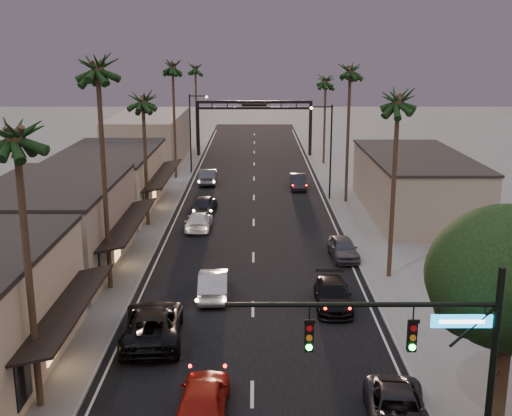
{
  "coord_description": "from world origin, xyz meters",
  "views": [
    {
      "loc": [
        0.13,
        -14.27,
        14.31
      ],
      "look_at": [
        0.19,
        32.09,
        2.5
      ],
      "focal_mm": 45.0,
      "sensor_mm": 36.0,
      "label": 1
    }
  ],
  "objects_px": {
    "palm_lc": "(143,96)",
    "oncoming_silver": "(213,284)",
    "palm_la": "(15,126)",
    "palm_rb": "(350,67)",
    "palm_lb": "(97,62)",
    "curbside_black": "(333,295)",
    "traffic_signal": "(433,350)",
    "streetlight_right": "(328,144)",
    "oncoming_red": "(203,399)",
    "palm_rc": "(326,78)",
    "palm_ra": "(399,95)",
    "streetlight_left": "(193,127)",
    "palm_far": "(195,66)",
    "curbside_near": "(397,412)",
    "palm_ld": "(172,63)",
    "oncoming_pickup": "(153,324)",
    "arch": "(254,114)"
  },
  "relations": [
    {
      "from": "arch",
      "to": "oncoming_silver",
      "type": "height_order",
      "value": "arch"
    },
    {
      "from": "palm_la",
      "to": "palm_lb",
      "type": "bearing_deg",
      "value": 90.0
    },
    {
      "from": "traffic_signal",
      "to": "oncoming_pickup",
      "type": "relative_size",
      "value": 1.37
    },
    {
      "from": "traffic_signal",
      "to": "palm_ld",
      "type": "relative_size",
      "value": 0.6
    },
    {
      "from": "traffic_signal",
      "to": "palm_lc",
      "type": "relative_size",
      "value": 0.7
    },
    {
      "from": "streetlight_right",
      "to": "palm_lb",
      "type": "xyz_separation_m",
      "value": [
        -15.52,
        -23.0,
        8.06
      ]
    },
    {
      "from": "traffic_signal",
      "to": "palm_rc",
      "type": "bearing_deg",
      "value": 87.22
    },
    {
      "from": "traffic_signal",
      "to": "palm_ld",
      "type": "bearing_deg",
      "value": 105.65
    },
    {
      "from": "traffic_signal",
      "to": "palm_far",
      "type": "xyz_separation_m",
      "value": [
        -13.99,
        74.0,
        6.36
      ]
    },
    {
      "from": "palm_lc",
      "to": "oncoming_red",
      "type": "xyz_separation_m",
      "value": [
        6.68,
        -27.73,
        -9.65
      ]
    },
    {
      "from": "streetlight_right",
      "to": "oncoming_silver",
      "type": "relative_size",
      "value": 1.9
    },
    {
      "from": "oncoming_red",
      "to": "streetlight_left",
      "type": "bearing_deg",
      "value": -82.45
    },
    {
      "from": "palm_lc",
      "to": "palm_rc",
      "type": "height_order",
      "value": "same"
    },
    {
      "from": "palm_rb",
      "to": "oncoming_silver",
      "type": "relative_size",
      "value": 3.0
    },
    {
      "from": "palm_lb",
      "to": "palm_lc",
      "type": "bearing_deg",
      "value": 90.0
    },
    {
      "from": "traffic_signal",
      "to": "streetlight_left",
      "type": "height_order",
      "value": "streetlight_left"
    },
    {
      "from": "streetlight_left",
      "to": "palm_far",
      "type": "distance_m",
      "value": 20.96
    },
    {
      "from": "curbside_near",
      "to": "oncoming_red",
      "type": "bearing_deg",
      "value": 179.6
    },
    {
      "from": "palm_rc",
      "to": "oncoming_silver",
      "type": "relative_size",
      "value": 2.57
    },
    {
      "from": "palm_lb",
      "to": "curbside_black",
      "type": "bearing_deg",
      "value": -11.46
    },
    {
      "from": "oncoming_pickup",
      "to": "oncoming_silver",
      "type": "height_order",
      "value": "oncoming_pickup"
    },
    {
      "from": "streetlight_left",
      "to": "palm_lb",
      "type": "height_order",
      "value": "palm_lb"
    },
    {
      "from": "palm_la",
      "to": "palm_rb",
      "type": "distance_m",
      "value": 39.01
    },
    {
      "from": "streetlight_left",
      "to": "oncoming_red",
      "type": "bearing_deg",
      "value": -84.26
    },
    {
      "from": "palm_ra",
      "to": "oncoming_red",
      "type": "distance_m",
      "value": 21.7
    },
    {
      "from": "oncoming_silver",
      "to": "streetlight_right",
      "type": "bearing_deg",
      "value": -113.45
    },
    {
      "from": "arch",
      "to": "streetlight_left",
      "type": "xyz_separation_m",
      "value": [
        -6.92,
        -12.0,
        -0.2
      ]
    },
    {
      "from": "streetlight_left",
      "to": "curbside_near",
      "type": "bearing_deg",
      "value": -76.12
    },
    {
      "from": "palm_la",
      "to": "palm_rc",
      "type": "distance_m",
      "value": 57.63
    },
    {
      "from": "palm_lc",
      "to": "palm_rc",
      "type": "xyz_separation_m",
      "value": [
        17.2,
        28.0,
        0.0
      ]
    },
    {
      "from": "palm_ld",
      "to": "palm_rb",
      "type": "relative_size",
      "value": 1.0
    },
    {
      "from": "traffic_signal",
      "to": "streetlight_right",
      "type": "bearing_deg",
      "value": 88.28
    },
    {
      "from": "curbside_black",
      "to": "streetlight_right",
      "type": "bearing_deg",
      "value": 86.15
    },
    {
      "from": "palm_la",
      "to": "oncoming_pickup",
      "type": "xyz_separation_m",
      "value": [
        3.63,
        6.18,
        -10.58
      ]
    },
    {
      "from": "streetlight_right",
      "to": "palm_rb",
      "type": "xyz_separation_m",
      "value": [
        1.68,
        -1.0,
        7.09
      ]
    },
    {
      "from": "streetlight_right",
      "to": "oncoming_red",
      "type": "bearing_deg",
      "value": -103.54
    },
    {
      "from": "palm_ld",
      "to": "oncoming_pickup",
      "type": "relative_size",
      "value": 2.29
    },
    {
      "from": "arch",
      "to": "palm_ra",
      "type": "bearing_deg",
      "value": -79.41
    },
    {
      "from": "palm_lb",
      "to": "curbside_near",
      "type": "relative_size",
      "value": 3.01
    },
    {
      "from": "streetlight_right",
      "to": "curbside_near",
      "type": "distance_m",
      "value": 37.82
    },
    {
      "from": "palm_lc",
      "to": "oncoming_silver",
      "type": "height_order",
      "value": "palm_lc"
    },
    {
      "from": "palm_lb",
      "to": "streetlight_right",
      "type": "bearing_deg",
      "value": 55.99
    },
    {
      "from": "streetlight_right",
      "to": "palm_ra",
      "type": "bearing_deg",
      "value": -85.43
    },
    {
      "from": "arch",
      "to": "palm_ld",
      "type": "relative_size",
      "value": 1.07
    },
    {
      "from": "curbside_near",
      "to": "palm_ra",
      "type": "bearing_deg",
      "value": 85.14
    },
    {
      "from": "traffic_signal",
      "to": "arch",
      "type": "xyz_separation_m",
      "value": [
        -5.69,
        66.0,
        0.45
      ]
    },
    {
      "from": "streetlight_left",
      "to": "palm_far",
      "type": "bearing_deg",
      "value": 93.95
    },
    {
      "from": "oncoming_silver",
      "to": "palm_rc",
      "type": "bearing_deg",
      "value": -106.68
    },
    {
      "from": "traffic_signal",
      "to": "palm_far",
      "type": "distance_m",
      "value": 75.58
    },
    {
      "from": "palm_lc",
      "to": "oncoming_silver",
      "type": "distance_m",
      "value": 19.0
    }
  ]
}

